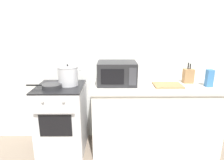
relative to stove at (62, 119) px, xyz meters
name	(u,v)px	position (x,y,z in m)	size (l,w,h in m)	color
back_wall	(110,56)	(0.65, 0.37, 0.79)	(4.40, 0.10, 2.50)	silver
lower_cabinet_right	(154,119)	(1.25, 0.02, -0.02)	(1.64, 0.56, 0.88)	white
countertop_right	(156,87)	(1.25, 0.02, 0.44)	(1.70, 0.60, 0.04)	beige
stove	(62,119)	(0.00, 0.00, 0.00)	(0.60, 0.64, 0.92)	silver
stock_pot	(68,76)	(0.11, 0.06, 0.58)	(0.34, 0.26, 0.28)	silver
frying_pan	(51,86)	(-0.08, -0.07, 0.48)	(0.44, 0.24, 0.05)	#28282B
microwave	(117,73)	(0.74, 0.08, 0.61)	(0.50, 0.37, 0.30)	#232326
cutting_board	(168,85)	(1.39, 0.00, 0.47)	(0.36, 0.26, 0.02)	#997047
knife_block	(188,76)	(1.71, 0.14, 0.56)	(0.13, 0.10, 0.28)	#997047
pasta_box	(209,78)	(1.91, -0.03, 0.57)	(0.08, 0.08, 0.22)	teal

